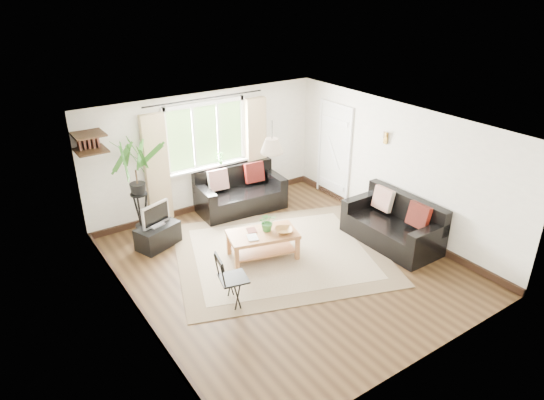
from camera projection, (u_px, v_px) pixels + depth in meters
floor at (285, 265)px, 8.14m from camera, size 5.50×5.50×0.00m
ceiling at (287, 127)px, 7.12m from camera, size 5.50×5.50×0.00m
wall_back at (206, 152)px, 9.69m from camera, size 5.00×0.02×2.40m
wall_front at (426, 284)px, 5.57m from camera, size 5.00×0.02×2.40m
wall_left at (132, 246)px, 6.36m from camera, size 0.02×5.50×2.40m
wall_right at (397, 168)px, 8.90m from camera, size 0.02×5.50×2.40m
rug at (280, 253)px, 8.47m from camera, size 4.34×4.03×0.02m
window at (206, 136)px, 9.51m from camera, size 2.50×0.16×2.16m
door at (334, 153)px, 10.25m from camera, size 0.06×0.96×2.06m
corner_shelf at (90, 142)px, 8.07m from camera, size 0.50×0.50×0.34m
pendant_lamp at (272, 142)px, 7.57m from camera, size 0.36×0.36×0.54m
wall_sconce at (385, 136)px, 8.86m from camera, size 0.12×0.12×0.28m
sofa_back at (241, 191)px, 9.90m from camera, size 1.82×1.01×0.82m
sofa_right at (392, 223)px, 8.63m from camera, size 1.76×0.89×0.83m
coffee_table at (263, 245)px, 8.27m from camera, size 1.29×0.92×0.48m
table_plant at (268, 222)px, 8.17m from camera, size 0.38×0.36×0.33m
bowl at (284, 231)px, 8.16m from camera, size 0.41×0.41×0.08m
book_a at (248, 238)px, 7.98m from camera, size 0.23×0.27×0.02m
book_b at (247, 231)px, 8.20m from camera, size 0.21×0.24×0.02m
tv_stand at (158, 236)px, 8.63m from camera, size 0.86×0.66×0.41m
tv at (156, 214)px, 8.45m from camera, size 0.61×0.38×0.45m
palm_stand at (138, 190)px, 8.68m from camera, size 0.90×0.90×1.85m
folding_chair at (233, 279)px, 7.03m from camera, size 0.51×0.51×0.83m
sill_plant at (220, 158)px, 9.78m from camera, size 0.14×0.10×0.27m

